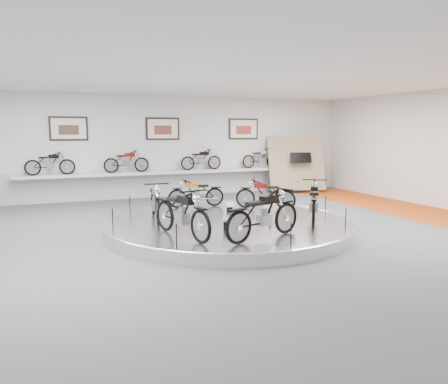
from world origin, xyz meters
name	(u,v)px	position (x,y,z in m)	size (l,w,h in m)	color
floor	(233,234)	(0.00, 0.00, 0.00)	(16.00, 16.00, 0.00)	#505052
ceiling	(234,73)	(0.00, 0.00, 4.00)	(16.00, 16.00, 0.00)	white
wall_back	(163,147)	(0.00, 7.00, 2.00)	(16.00, 16.00, 0.00)	silver
orange_carpet_strip	(431,215)	(6.80, 0.00, 0.01)	(2.40, 12.60, 0.01)	#B4441B
dado_band	(164,183)	(0.00, 6.98, 0.55)	(15.68, 0.04, 1.10)	#BCBCBA
display_platform	(229,226)	(0.00, 0.30, 0.15)	(6.40, 6.40, 0.30)	silver
platform_rim	(229,221)	(0.00, 0.30, 0.27)	(6.40, 6.40, 0.10)	#B2B2BA
shelf	(165,172)	(0.00, 6.70, 1.00)	(11.00, 0.55, 0.10)	silver
poster_left	(69,129)	(-3.50, 6.96, 2.70)	(1.35, 0.06, 0.88)	white
poster_center	(163,129)	(0.00, 6.96, 2.70)	(1.35, 0.06, 0.88)	white
poster_right	(243,129)	(3.50, 6.96, 2.70)	(1.35, 0.06, 0.88)	white
display_panel	(296,163)	(5.60, 6.10, 1.25)	(2.40, 0.12, 2.40)	tan
shelf_bike_a	(50,165)	(-4.20, 6.70, 1.42)	(1.22, 0.42, 0.73)	black
shelf_bike_b	(127,163)	(-1.50, 6.70, 1.42)	(1.22, 0.42, 0.73)	maroon
shelf_bike_c	(201,161)	(1.50, 6.70, 1.42)	(1.22, 0.42, 0.73)	black
shelf_bike_d	(261,159)	(4.20, 6.70, 1.42)	(1.22, 0.42, 0.73)	#A4A5A9
bike_a	(265,194)	(1.65, 1.39, 0.75)	(1.53, 0.54, 0.90)	maroon
bike_b	(196,193)	(-0.14, 2.51, 0.74)	(1.48, 0.52, 0.87)	orange
bike_c	(155,201)	(-1.77, 1.00, 0.81)	(1.75, 0.62, 1.03)	#A4A5A9
bike_d	(182,213)	(-1.66, -1.00, 0.84)	(1.85, 0.65, 1.09)	black
bike_e	(264,214)	(-0.08, -1.81, 0.84)	(1.84, 0.65, 1.08)	black
bike_f	(314,202)	(1.90, -0.77, 0.83)	(1.81, 0.64, 1.06)	black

